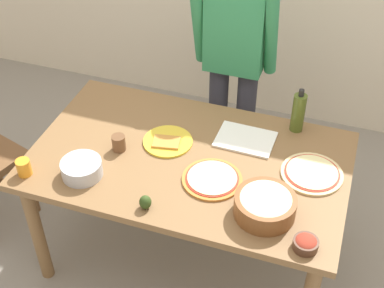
{
  "coord_description": "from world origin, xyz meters",
  "views": [
    {
      "loc": [
        0.67,
        -1.94,
        2.59
      ],
      "look_at": [
        0.0,
        0.05,
        0.81
      ],
      "focal_mm": 50.8,
      "sensor_mm": 36.0,
      "label": 1
    }
  ],
  "objects_px": {
    "pizza_cooked_on_tray": "(212,179)",
    "olive_oil_bottle": "(298,112)",
    "plate_with_slice": "(168,142)",
    "mixing_bowl_steel": "(82,169)",
    "pizza_raw_on_board": "(312,173)",
    "cutting_board_white": "(245,139)",
    "dining_table": "(189,171)",
    "cup_small_brown": "(119,143)",
    "avocado": "(145,202)",
    "person_cook": "(235,54)",
    "popcorn_bowl": "(265,204)",
    "cup_orange": "(24,167)",
    "small_sauce_bowl": "(306,243)"
  },
  "relations": [
    {
      "from": "pizza_cooked_on_tray",
      "to": "cup_orange",
      "type": "distance_m",
      "value": 0.91
    },
    {
      "from": "cup_small_brown",
      "to": "avocado",
      "type": "xyz_separation_m",
      "value": [
        0.28,
        -0.34,
        -0.01
      ]
    },
    {
      "from": "pizza_raw_on_board",
      "to": "cup_small_brown",
      "type": "bearing_deg",
      "value": -172.55
    },
    {
      "from": "mixing_bowl_steel",
      "to": "olive_oil_bottle",
      "type": "height_order",
      "value": "olive_oil_bottle"
    },
    {
      "from": "pizza_raw_on_board",
      "to": "avocado",
      "type": "bearing_deg",
      "value": -146.0
    },
    {
      "from": "cup_orange",
      "to": "cup_small_brown",
      "type": "height_order",
      "value": "same"
    },
    {
      "from": "pizza_raw_on_board",
      "to": "cutting_board_white",
      "type": "height_order",
      "value": "pizza_raw_on_board"
    },
    {
      "from": "plate_with_slice",
      "to": "person_cook",
      "type": "bearing_deg",
      "value": 76.04
    },
    {
      "from": "cup_orange",
      "to": "olive_oil_bottle",
      "type": "bearing_deg",
      "value": 32.91
    },
    {
      "from": "popcorn_bowl",
      "to": "cup_small_brown",
      "type": "xyz_separation_m",
      "value": [
        -0.81,
        0.2,
        -0.02
      ]
    },
    {
      "from": "person_cook",
      "to": "cup_small_brown",
      "type": "relative_size",
      "value": 19.06
    },
    {
      "from": "dining_table",
      "to": "pizza_raw_on_board",
      "type": "relative_size",
      "value": 5.25
    },
    {
      "from": "person_cook",
      "to": "dining_table",
      "type": "bearing_deg",
      "value": -91.99
    },
    {
      "from": "dining_table",
      "to": "olive_oil_bottle",
      "type": "distance_m",
      "value": 0.65
    },
    {
      "from": "pizza_cooked_on_tray",
      "to": "cup_orange",
      "type": "xyz_separation_m",
      "value": [
        -0.88,
        -0.25,
        0.03
      ]
    },
    {
      "from": "person_cook",
      "to": "mixing_bowl_steel",
      "type": "relative_size",
      "value": 8.1
    },
    {
      "from": "dining_table",
      "to": "cutting_board_white",
      "type": "distance_m",
      "value": 0.34
    },
    {
      "from": "mixing_bowl_steel",
      "to": "cutting_board_white",
      "type": "xyz_separation_m",
      "value": [
        0.69,
        0.51,
        -0.03
      ]
    },
    {
      "from": "pizza_cooked_on_tray",
      "to": "olive_oil_bottle",
      "type": "bearing_deg",
      "value": 59.12
    },
    {
      "from": "plate_with_slice",
      "to": "mixing_bowl_steel",
      "type": "xyz_separation_m",
      "value": [
        -0.31,
        -0.36,
        0.03
      ]
    },
    {
      "from": "pizza_raw_on_board",
      "to": "cutting_board_white",
      "type": "distance_m",
      "value": 0.4
    },
    {
      "from": "cutting_board_white",
      "to": "small_sauce_bowl",
      "type": "bearing_deg",
      "value": -55.73
    },
    {
      "from": "pizza_raw_on_board",
      "to": "cup_small_brown",
      "type": "xyz_separation_m",
      "value": [
        -0.97,
        -0.13,
        0.03
      ]
    },
    {
      "from": "small_sauce_bowl",
      "to": "cutting_board_white",
      "type": "relative_size",
      "value": 0.37
    },
    {
      "from": "mixing_bowl_steel",
      "to": "avocado",
      "type": "distance_m",
      "value": 0.39
    },
    {
      "from": "pizza_cooked_on_tray",
      "to": "cup_orange",
      "type": "height_order",
      "value": "cup_orange"
    },
    {
      "from": "plate_with_slice",
      "to": "cup_small_brown",
      "type": "height_order",
      "value": "cup_small_brown"
    },
    {
      "from": "cup_small_brown",
      "to": "dining_table",
      "type": "bearing_deg",
      "value": 8.4
    },
    {
      "from": "pizza_raw_on_board",
      "to": "person_cook",
      "type": "bearing_deg",
      "value": 130.5
    },
    {
      "from": "small_sauce_bowl",
      "to": "cup_orange",
      "type": "distance_m",
      "value": 1.37
    },
    {
      "from": "popcorn_bowl",
      "to": "mixing_bowl_steel",
      "type": "relative_size",
      "value": 1.4
    },
    {
      "from": "dining_table",
      "to": "pizza_cooked_on_tray",
      "type": "xyz_separation_m",
      "value": [
        0.16,
        -0.12,
        0.1
      ]
    },
    {
      "from": "cup_orange",
      "to": "cutting_board_white",
      "type": "distance_m",
      "value": 1.13
    },
    {
      "from": "pizza_raw_on_board",
      "to": "small_sauce_bowl",
      "type": "xyz_separation_m",
      "value": [
        0.04,
        -0.46,
        0.02
      ]
    },
    {
      "from": "popcorn_bowl",
      "to": "mixing_bowl_steel",
      "type": "distance_m",
      "value": 0.9
    },
    {
      "from": "mixing_bowl_steel",
      "to": "cutting_board_white",
      "type": "bearing_deg",
      "value": 36.53
    },
    {
      "from": "olive_oil_bottle",
      "to": "cutting_board_white",
      "type": "distance_m",
      "value": 0.31
    },
    {
      "from": "popcorn_bowl",
      "to": "cup_small_brown",
      "type": "bearing_deg",
      "value": 166.13
    },
    {
      "from": "olive_oil_bottle",
      "to": "avocado",
      "type": "height_order",
      "value": "olive_oil_bottle"
    },
    {
      "from": "plate_with_slice",
      "to": "popcorn_bowl",
      "type": "distance_m",
      "value": 0.68
    },
    {
      "from": "dining_table",
      "to": "cup_small_brown",
      "type": "relative_size",
      "value": 18.82
    },
    {
      "from": "dining_table",
      "to": "popcorn_bowl",
      "type": "bearing_deg",
      "value": -29.49
    },
    {
      "from": "person_cook",
      "to": "pizza_raw_on_board",
      "type": "height_order",
      "value": "person_cook"
    },
    {
      "from": "pizza_cooked_on_tray",
      "to": "olive_oil_bottle",
      "type": "distance_m",
      "value": 0.62
    },
    {
      "from": "plate_with_slice",
      "to": "cutting_board_white",
      "type": "relative_size",
      "value": 0.87
    },
    {
      "from": "cup_small_brown",
      "to": "pizza_cooked_on_tray",
      "type": "bearing_deg",
      "value": -7.28
    },
    {
      "from": "mixing_bowl_steel",
      "to": "small_sauce_bowl",
      "type": "bearing_deg",
      "value": -5.32
    },
    {
      "from": "pizza_raw_on_board",
      "to": "avocado",
      "type": "relative_size",
      "value": 4.35
    },
    {
      "from": "plate_with_slice",
      "to": "small_sauce_bowl",
      "type": "bearing_deg",
      "value": -30.12
    },
    {
      "from": "pizza_cooked_on_tray",
      "to": "cutting_board_white",
      "type": "xyz_separation_m",
      "value": [
        0.08,
        0.34,
        -0.0
      ]
    }
  ]
}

